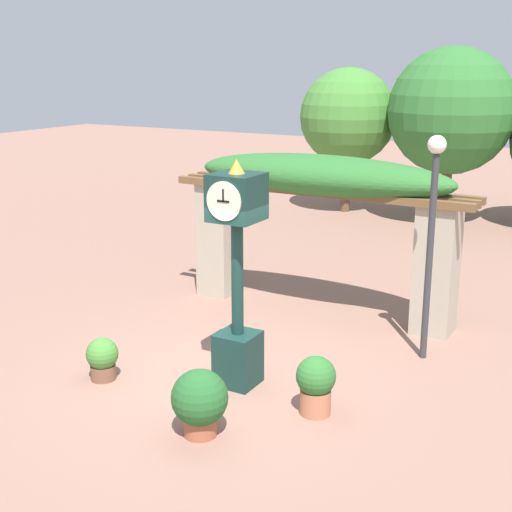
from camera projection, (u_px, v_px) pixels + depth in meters
ground_plane at (222, 378)px, 10.00m from camera, size 60.00×60.00×0.00m
pedestal_clock at (237, 273)px, 9.40m from camera, size 0.61×0.66×3.10m
pergola at (320, 198)px, 12.13m from camera, size 5.36×1.22×2.77m
potted_plant_near_left at (102, 358)px, 9.88m from camera, size 0.45×0.45×0.60m
potted_plant_near_right at (200, 401)px, 8.36m from camera, size 0.68×0.68×0.83m
potted_plant_far_left at (316, 383)px, 8.88m from camera, size 0.51×0.51×0.77m
lamp_post at (432, 218)px, 10.12m from camera, size 0.26×0.26×3.31m
tree_line at (463, 122)px, 18.92m from camera, size 8.77×3.93×4.67m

